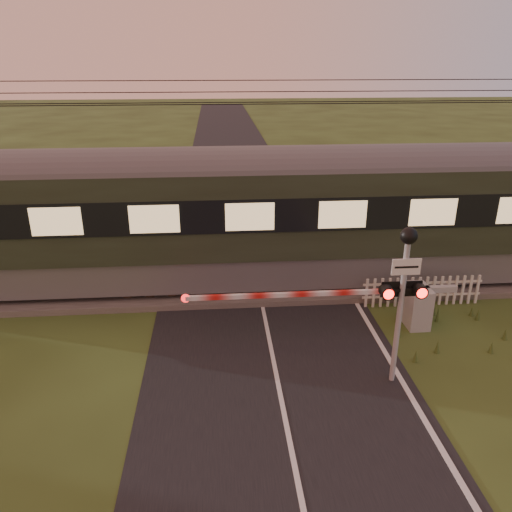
{
  "coord_description": "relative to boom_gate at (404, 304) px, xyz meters",
  "views": [
    {
      "loc": [
        -1.23,
        -7.85,
        6.72
      ],
      "look_at": [
        -0.33,
        3.2,
        2.26
      ],
      "focal_mm": 35.0,
      "sensor_mm": 36.0,
      "label": 1
    }
  ],
  "objects": [
    {
      "name": "ground",
      "position": [
        -3.63,
        -3.53,
        -0.63
      ],
      "size": [
        160.0,
        160.0,
        0.0
      ],
      "primitive_type": "plane",
      "color": "#2F3B17",
      "rests_on": "ground"
    },
    {
      "name": "road",
      "position": [
        -3.61,
        -3.77,
        -0.62
      ],
      "size": [
        6.0,
        140.0,
        0.03
      ],
      "color": "black",
      "rests_on": "ground"
    },
    {
      "name": "track_bed",
      "position": [
        -3.63,
        2.97,
        -0.56
      ],
      "size": [
        140.0,
        3.4,
        0.39
      ],
      "color": "#47423D",
      "rests_on": "ground"
    },
    {
      "name": "overhead_wires",
      "position": [
        -3.63,
        2.97,
        5.1
      ],
      "size": [
        120.0,
        0.62,
        0.62
      ],
      "color": "black",
      "rests_on": "ground"
    },
    {
      "name": "boom_gate",
      "position": [
        0.0,
        0.0,
        0.0
      ],
      "size": [
        7.19,
        0.86,
        1.14
      ],
      "color": "gray",
      "rests_on": "ground"
    },
    {
      "name": "crossing_signal",
      "position": [
        -1.09,
        -2.38,
        1.84
      ],
      "size": [
        0.91,
        0.36,
        3.59
      ],
      "color": "gray",
      "rests_on": "ground"
    },
    {
      "name": "picket_fence",
      "position": [
        0.95,
        1.07,
        -0.18
      ],
      "size": [
        3.5,
        0.07,
        0.89
      ],
      "color": "silver",
      "rests_on": "ground"
    }
  ]
}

